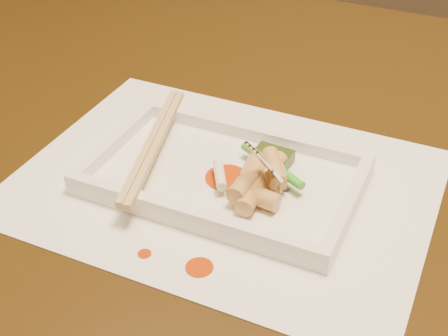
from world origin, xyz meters
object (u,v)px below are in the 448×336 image
at_px(chopstick_a, 150,142).
at_px(fork, 303,119).
at_px(placemat, 224,183).
at_px(table, 174,197).
at_px(plate_base, 224,179).

bearing_deg(chopstick_a, fork, 6.75).
relative_size(placemat, fork, 2.86).
distance_m(placemat, fork, 0.11).
height_order(table, plate_base, plate_base).
xyz_separation_m(placemat, fork, (0.07, 0.02, 0.08)).
xyz_separation_m(placemat, chopstick_a, (-0.08, 0.00, 0.03)).
xyz_separation_m(plate_base, fork, (0.07, 0.02, 0.08)).
xyz_separation_m(chopstick_a, fork, (0.15, 0.02, 0.06)).
height_order(table, fork, fork).
height_order(table, chopstick_a, chopstick_a).
bearing_deg(fork, plate_base, -165.58).
height_order(placemat, fork, fork).
bearing_deg(fork, placemat, -165.58).
height_order(placemat, plate_base, plate_base).
bearing_deg(placemat, table, 144.66).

